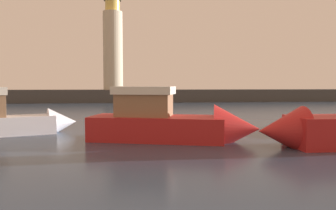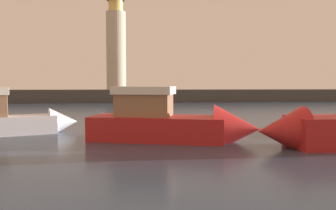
{
  "view_description": "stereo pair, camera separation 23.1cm",
  "coord_description": "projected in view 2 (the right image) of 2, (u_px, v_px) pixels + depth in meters",
  "views": [
    {
      "loc": [
        -0.24,
        -2.27,
        2.92
      ],
      "look_at": [
        1.69,
        14.79,
        1.83
      ],
      "focal_mm": 35.4,
      "sensor_mm": 36.0,
      "label": 1
    },
    {
      "loc": [
        -0.01,
        -2.29,
        2.92
      ],
      "look_at": [
        1.69,
        14.79,
        1.83
      ],
      "focal_mm": 35.4,
      "sensor_mm": 36.0,
      "label": 2
    }
  ],
  "objects": [
    {
      "name": "breakwater",
      "position": [
        135.0,
        96.0,
        53.79
      ],
      "size": [
        87.86,
        4.17,
        2.01
      ],
      "primitive_type": "cube",
      "color": "#423F3D",
      "rests_on": "ground_plane"
    },
    {
      "name": "motorboat_5",
      "position": [
        17.0,
        119.0,
        19.27
      ],
      "size": [
        6.99,
        3.96,
        3.05
      ],
      "color": "silver",
      "rests_on": "ground_plane"
    },
    {
      "name": "motorboat_3",
      "position": [
        178.0,
        123.0,
        17.03
      ],
      "size": [
        8.98,
        4.68,
        3.31
      ],
      "color": "#B21E1E",
      "rests_on": "ground_plane"
    },
    {
      "name": "lighthouse",
      "position": [
        116.0,
        45.0,
        52.98
      ],
      "size": [
        3.1,
        3.1,
        15.13
      ],
      "color": "beige",
      "rests_on": "breakwater"
    },
    {
      "name": "ground_plane",
      "position": [
        135.0,
        118.0,
        28.16
      ],
      "size": [
        220.0,
        220.0,
        0.0
      ],
      "primitive_type": "plane",
      "color": "#2D3D51"
    }
  ]
}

